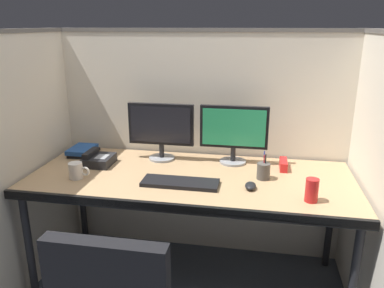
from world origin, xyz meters
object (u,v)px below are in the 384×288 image
at_px(soda_can, 312,190).
at_px(keyboard_main, 180,183).
at_px(desk_phone, 98,159).
at_px(computer_mouse, 250,186).
at_px(coffee_mug, 76,171).
at_px(monitor_right, 234,131).
at_px(monitor_left, 161,128).
at_px(pen_cup, 263,171).
at_px(book_stack, 83,151).
at_px(red_stapler, 283,164).
at_px(desk, 190,184).

bearing_deg(soda_can, keyboard_main, 172.82).
distance_m(desk_phone, soda_can, 1.31).
height_order(computer_mouse, desk_phone, desk_phone).
bearing_deg(coffee_mug, monitor_right, 25.91).
relative_size(keyboard_main, soda_can, 3.52).
xyz_separation_m(monitor_left, pen_cup, (0.66, -0.22, -0.17)).
relative_size(desk_phone, pen_cup, 1.14).
bearing_deg(coffee_mug, monitor_left, 45.58).
height_order(computer_mouse, book_stack, book_stack).
distance_m(pen_cup, book_stack, 1.24).
xyz_separation_m(keyboard_main, red_stapler, (0.58, 0.35, 0.02)).
bearing_deg(coffee_mug, book_stack, 110.99).
bearing_deg(desk, red_stapler, 22.13).
bearing_deg(monitor_right, desk, -129.99).
relative_size(monitor_right, book_stack, 1.96).
xyz_separation_m(desk, red_stapler, (0.55, 0.22, 0.08)).
distance_m(desk, computer_mouse, 0.38).
bearing_deg(coffee_mug, red_stapler, 17.37).
xyz_separation_m(desk, keyboard_main, (-0.03, -0.13, 0.06)).
bearing_deg(red_stapler, desk, -157.87).
relative_size(desk, monitor_left, 4.42).
bearing_deg(monitor_right, book_stack, -178.92).
bearing_deg(monitor_left, soda_can, -27.91).
bearing_deg(pen_cup, monitor_left, 161.43).
relative_size(monitor_left, computer_mouse, 4.48).
bearing_deg(monitor_left, book_stack, -179.41).
distance_m(soda_can, book_stack, 1.54).
bearing_deg(keyboard_main, computer_mouse, 1.90).
bearing_deg(keyboard_main, red_stapler, 31.38).
bearing_deg(desk, monitor_left, 132.70).
height_order(monitor_left, desk_phone, monitor_left).
bearing_deg(desk, coffee_mug, -166.89).
xyz_separation_m(monitor_right, pen_cup, (0.19, -0.24, -0.17)).
bearing_deg(desk, pen_cup, 5.03).
height_order(monitor_left, red_stapler, monitor_left).
distance_m(monitor_left, soda_can, 1.03).
relative_size(red_stapler, book_stack, 0.69).
relative_size(red_stapler, coffee_mug, 1.19).
xyz_separation_m(desk_phone, red_stapler, (1.16, 0.13, -0.01)).
distance_m(keyboard_main, desk_phone, 0.62).
distance_m(monitor_left, book_stack, 0.59).
height_order(computer_mouse, red_stapler, red_stapler).
bearing_deg(soda_can, desk, 161.81).
xyz_separation_m(keyboard_main, pen_cup, (0.46, 0.17, 0.04)).
bearing_deg(monitor_right, red_stapler, -9.40).
bearing_deg(monitor_right, monitor_left, -178.34).
xyz_separation_m(monitor_left, computer_mouse, (0.60, -0.38, -0.20)).
bearing_deg(monitor_right, computer_mouse, -72.11).
height_order(computer_mouse, coffee_mug, coffee_mug).
relative_size(red_stapler, soda_can, 1.23).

